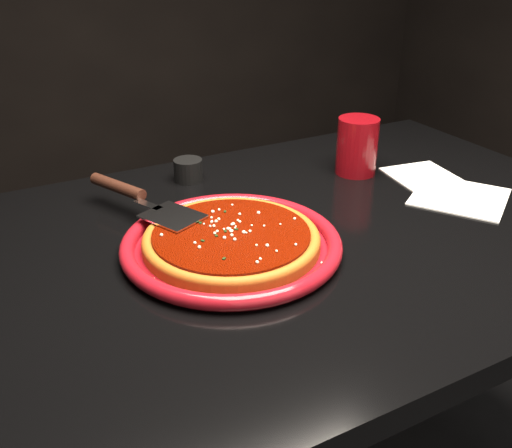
{
  "coord_description": "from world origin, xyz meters",
  "views": [
    {
      "loc": [
        -0.48,
        -0.72,
        1.2
      ],
      "look_at": [
        -0.08,
        0.02,
        0.77
      ],
      "focal_mm": 40.0,
      "sensor_mm": 36.0,
      "label": 1
    }
  ],
  "objects_px": {
    "table": "(294,393)",
    "cup": "(357,146)",
    "plate": "(232,244)",
    "pizza_server": "(144,198)",
    "ramekin": "(188,170)"
  },
  "relations": [
    {
      "from": "table",
      "to": "cup",
      "type": "relative_size",
      "value": 10.26
    },
    {
      "from": "table",
      "to": "pizza_server",
      "type": "distance_m",
      "value": 0.5
    },
    {
      "from": "pizza_server",
      "to": "ramekin",
      "type": "relative_size",
      "value": 5.43
    },
    {
      "from": "cup",
      "to": "plate",
      "type": "bearing_deg",
      "value": -154.95
    },
    {
      "from": "table",
      "to": "cup",
      "type": "distance_m",
      "value": 0.52
    },
    {
      "from": "plate",
      "to": "ramekin",
      "type": "xyz_separation_m",
      "value": [
        0.05,
        0.3,
        0.01
      ]
    },
    {
      "from": "pizza_server",
      "to": "table",
      "type": "bearing_deg",
      "value": -58.19
    },
    {
      "from": "plate",
      "to": "pizza_server",
      "type": "height_order",
      "value": "pizza_server"
    },
    {
      "from": "plate",
      "to": "table",
      "type": "bearing_deg",
      "value": 6.05
    },
    {
      "from": "table",
      "to": "plate",
      "type": "height_order",
      "value": "plate"
    },
    {
      "from": "table",
      "to": "pizza_server",
      "type": "xyz_separation_m",
      "value": [
        -0.22,
        0.15,
        0.42
      ]
    },
    {
      "from": "table",
      "to": "cup",
      "type": "height_order",
      "value": "cup"
    },
    {
      "from": "pizza_server",
      "to": "cup",
      "type": "bearing_deg",
      "value": -23.06
    },
    {
      "from": "table",
      "to": "plate",
      "type": "bearing_deg",
      "value": -173.95
    },
    {
      "from": "ramekin",
      "to": "pizza_server",
      "type": "bearing_deg",
      "value": -135.24
    }
  ]
}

